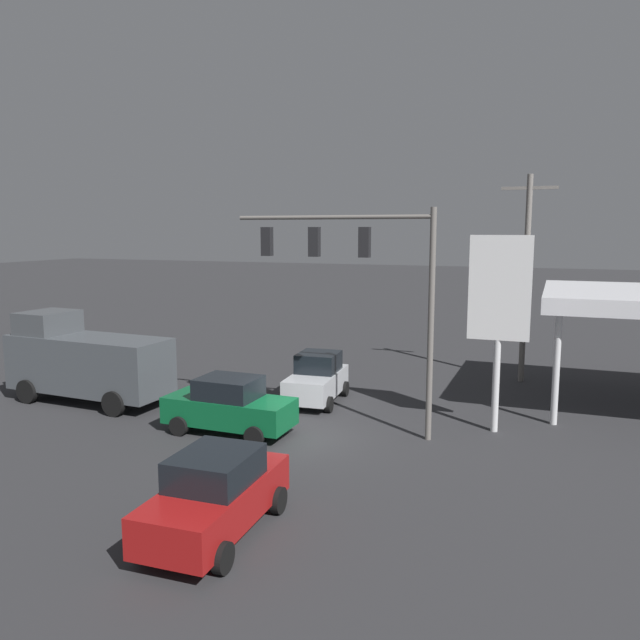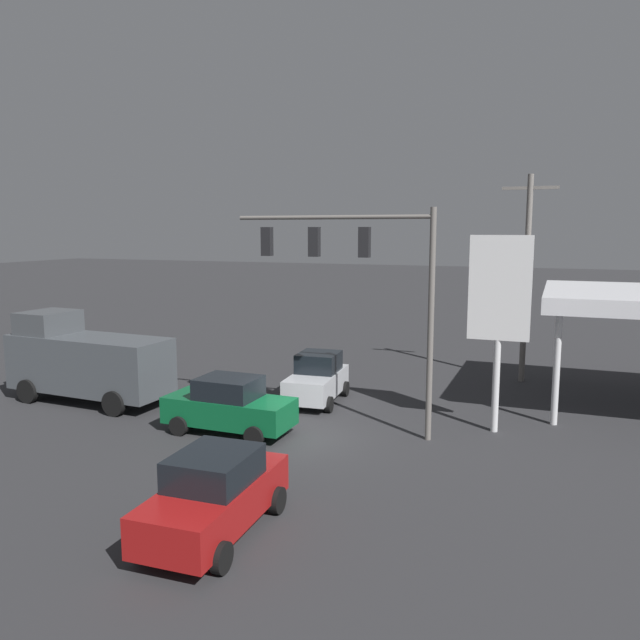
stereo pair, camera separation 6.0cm
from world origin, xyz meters
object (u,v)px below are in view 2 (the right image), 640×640
Objects in this scene: sedan_far at (229,405)px; sedan_waiting at (215,494)px; traffic_signal_assembly at (358,268)px; delivery_truck at (86,360)px; price_sign at (500,297)px; utility_pole at (526,274)px; hatchback_crossing at (317,379)px.

sedan_far is 0.99× the size of sedan_waiting.
traffic_signal_assembly is at bearing -155.94° from sedan_far.
price_sign is at bearing -169.88° from delivery_truck.
sedan_far is at bearing 21.82° from price_sign.
sedan_far is at bearing 172.17° from delivery_truck.
price_sign is at bearing 86.82° from utility_pole.
price_sign is at bearing 75.37° from hatchback_crossing.
sedan_far is at bearing 51.66° from utility_pole.
utility_pole reaches higher than sedan_waiting.
traffic_signal_assembly is 1.72× the size of sedan_far.
hatchback_crossing reaches higher than sedan_far.
traffic_signal_assembly is 1.13× the size of price_sign.
delivery_truck is (10.53, -7.82, 0.74)m from sedan_waiting.
sedan_far and sedan_waiting have the same top height.
utility_pole is 1.35× the size of delivery_truck.
traffic_signal_assembly is at bearing -175.32° from delivery_truck.
sedan_waiting is 13.14m from delivery_truck.
hatchback_crossing is at bearing -48.16° from traffic_signal_assembly.
sedan_waiting is (5.20, 9.83, -3.72)m from price_sign.
utility_pole is at bearing -93.18° from price_sign.
utility_pole is at bearing -117.14° from traffic_signal_assembly.
utility_pole reaches higher than price_sign.
price_sign is 8.08m from hatchback_crossing.
delivery_truck is (7.28, -1.37, 0.74)m from sedan_far.
price_sign is 1.51× the size of sedan_waiting.
sedan_waiting is (0.77, 8.18, -4.69)m from traffic_signal_assembly.
sedan_waiting is at bearing 5.13° from hatchback_crossing.
hatchback_crossing is (2.62, -2.93, -4.69)m from traffic_signal_assembly.
price_sign is 16.14m from delivery_truck.
price_sign is 0.97× the size of delivery_truck.
traffic_signal_assembly is at bearing 62.86° from utility_pole.
price_sign is 11.73m from sedan_waiting.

